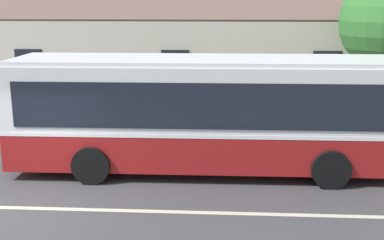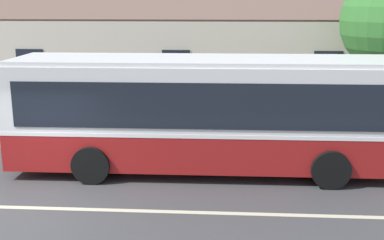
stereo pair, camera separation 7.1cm
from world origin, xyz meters
TOP-DOWN VIEW (x-y plane):
  - ground_plane at (0.00, 0.00)m, footprint 300.00×300.00m
  - sidewalk_far at (0.00, 6.00)m, footprint 60.00×3.00m
  - lane_divider_stripe at (0.00, 0.00)m, footprint 60.00×0.16m
  - community_building at (-0.38, 13.74)m, footprint 25.83×9.90m
  - transit_bus at (3.93, 2.90)m, footprint 10.60×2.85m
  - bench_by_building at (-1.82, 5.58)m, footprint 1.75×0.51m

SIDE VIEW (x-z plane):
  - ground_plane at x=0.00m, z-range 0.00..0.00m
  - lane_divider_stripe at x=0.00m, z-range 0.00..0.01m
  - sidewalk_far at x=0.00m, z-range 0.00..0.15m
  - bench_by_building at x=-1.82m, z-range 0.10..1.04m
  - transit_bus at x=3.93m, z-range 0.12..3.27m
  - community_building at x=-0.38m, z-range -1.40..5.53m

